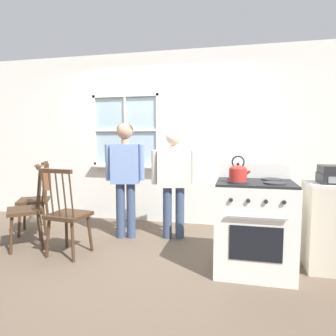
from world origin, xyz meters
TOP-DOWN VIEW (x-y plane):
  - ground_plane at (0.00, 0.00)m, footprint 16.00×16.00m
  - wall_back at (0.03, 1.40)m, footprint 6.40×0.16m
  - chair_by_window at (-1.35, -0.10)m, footprint 0.58×0.58m
  - chair_near_wall at (-0.72, -0.23)m, footprint 0.47×0.45m
  - chair_center_cluster at (-1.64, 0.43)m, footprint 0.55×0.56m
  - person_elderly_left at (-0.29, 0.51)m, footprint 0.53×0.29m
  - person_teen_center at (0.35, 0.63)m, footprint 0.60×0.31m
  - stove at (1.35, -0.18)m, footprint 0.76×0.68m
  - kettle at (1.18, -0.31)m, footprint 0.21×0.17m
  - potted_plant at (-0.69, 1.31)m, footprint 0.15×0.15m
  - handbag at (-1.17, 0.05)m, footprint 0.25×0.25m
  - side_counter at (2.15, 0.05)m, footprint 0.55×0.50m

SIDE VIEW (x-z plane):
  - ground_plane at x=0.00m, z-range 0.00..0.00m
  - side_counter at x=2.15m, z-range 0.00..0.90m
  - chair_by_window at x=-1.35m, z-range -0.04..0.98m
  - chair_near_wall at x=-0.72m, z-range -0.04..0.98m
  - chair_center_cluster at x=-1.64m, z-range -0.04..0.98m
  - stove at x=1.35m, z-range -0.07..1.01m
  - handbag at x=-1.17m, z-range 0.69..1.00m
  - person_teen_center at x=0.35m, z-range 0.16..1.61m
  - person_elderly_left at x=-0.29m, z-range 0.17..1.72m
  - potted_plant at x=-0.69m, z-range 0.84..1.16m
  - kettle at x=1.18m, z-range 0.90..1.15m
  - wall_back at x=0.03m, z-range -0.01..2.69m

